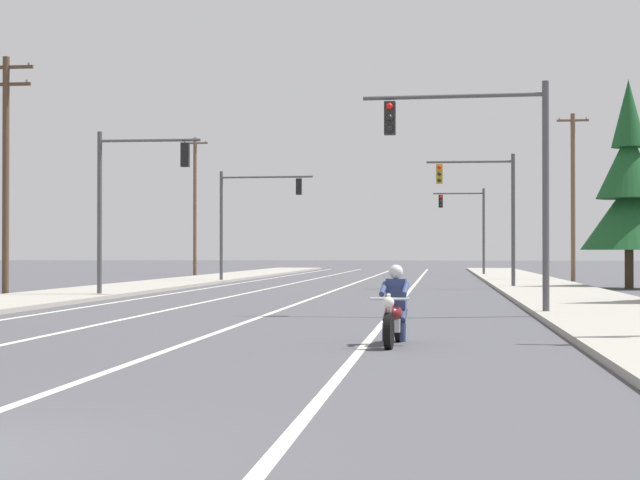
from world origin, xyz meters
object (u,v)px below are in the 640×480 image
object	(u,v)px
traffic_signal_near_right	(492,161)
traffic_signal_far_right	(469,219)
conifer_tree_right_verge_far	(629,193)
traffic_signal_near_left	(128,189)
utility_pole_left_far	(195,204)
utility_pole_right_far	(573,194)
traffic_signal_mid_left	(248,208)
traffic_signal_mid_right	(488,201)
utility_pole_left_near	(6,167)
motorcycle_with_rider	(395,313)

from	to	relation	value
traffic_signal_near_right	traffic_signal_far_right	size ratio (longest dim) A/B	1.00
conifer_tree_right_verge_far	traffic_signal_near_right	bearing A→B (deg)	-108.74
traffic_signal_near_left	traffic_signal_far_right	xyz separation A→B (m)	(13.60, 36.88, -0.02)
traffic_signal_near_right	utility_pole_left_far	xyz separation A→B (m)	(-19.09, 46.12, 1.08)
traffic_signal_far_right	utility_pole_right_far	bearing A→B (deg)	-66.91
traffic_signal_mid_left	utility_pole_left_far	distance (m)	18.37
traffic_signal_mid_right	traffic_signal_mid_left	world-z (taller)	same
utility_pole_left_near	utility_pole_right_far	distance (m)	33.69
motorcycle_with_rider	utility_pole_right_far	bearing A→B (deg)	78.85
utility_pole_right_far	conifer_tree_right_verge_far	bearing A→B (deg)	-85.25
traffic_signal_near_left	traffic_signal_mid_left	size ratio (longest dim) A/B	1.00
utility_pole_left_near	conifer_tree_right_verge_far	bearing A→B (deg)	24.47
traffic_signal_near_right	utility_pole_left_far	distance (m)	49.93
utility_pole_left_near	traffic_signal_mid_right	bearing A→B (deg)	29.63
utility_pole_right_far	utility_pole_left_far	bearing A→B (deg)	153.73
traffic_signal_near_right	traffic_signal_mid_left	distance (m)	31.57
traffic_signal_near_right	traffic_signal_mid_left	bearing A→B (deg)	112.40
utility_pole_left_far	conifer_tree_right_verge_far	size ratio (longest dim) A/B	1.03
traffic_signal_mid_right	utility_pole_right_far	distance (m)	14.18
utility_pole_left_near	traffic_signal_near_left	bearing A→B (deg)	-1.51
traffic_signal_mid_left	traffic_signal_near_right	bearing A→B (deg)	-67.60
traffic_signal_far_right	utility_pole_right_far	distance (m)	14.28
traffic_signal_near_left	conifer_tree_right_verge_far	xyz separation A→B (m)	(20.20, 11.51, 0.39)
utility_pole_left_far	conifer_tree_right_verge_far	world-z (taller)	utility_pole_left_far
motorcycle_with_rider	traffic_signal_near_left	xyz separation A→B (m)	(-10.78, 18.86, 3.45)
traffic_signal_mid_right	utility_pole_left_far	distance (m)	32.43
traffic_signal_near_left	utility_pole_left_far	xyz separation A→B (m)	(-6.14, 36.27, 1.14)
utility_pole_left_far	utility_pole_left_near	bearing A→B (deg)	-87.91
traffic_signal_mid_left	utility_pole_left_near	world-z (taller)	utility_pole_left_near
traffic_signal_near_right	traffic_signal_mid_left	xyz separation A→B (m)	(-12.03, 29.19, 0.02)
motorcycle_with_rider	utility_pole_left_far	world-z (taller)	utility_pole_left_far
traffic_signal_mid_right	conifer_tree_right_verge_far	world-z (taller)	conifer_tree_right_verge_far
traffic_signal_far_right	utility_pole_left_near	xyz separation A→B (m)	(-18.41, -36.75, 0.89)
traffic_signal_near_right	conifer_tree_right_verge_far	distance (m)	22.56
traffic_signal_far_right	utility_pole_left_near	size ratio (longest dim) A/B	0.68
traffic_signal_near_left	conifer_tree_right_verge_far	size ratio (longest dim) A/B	0.64
traffic_signal_near_left	motorcycle_with_rider	bearing A→B (deg)	-60.24
utility_pole_right_far	motorcycle_with_rider	bearing A→B (deg)	-101.15
traffic_signal_near_left	traffic_signal_mid_left	distance (m)	19.36
traffic_signal_near_right	utility_pole_left_far	bearing A→B (deg)	112.49
traffic_signal_mid_right	traffic_signal_mid_left	bearing A→B (deg)	146.09
traffic_signal_far_right	traffic_signal_mid_right	bearing A→B (deg)	-89.61
motorcycle_with_rider	conifer_tree_right_verge_far	distance (m)	32.04
conifer_tree_right_verge_far	traffic_signal_mid_left	bearing A→B (deg)	157.90
traffic_signal_near_right	traffic_signal_near_left	bearing A→B (deg)	142.76
utility_pole_left_near	traffic_signal_far_right	bearing A→B (deg)	63.39
traffic_signal_near_right	traffic_signal_mid_left	world-z (taller)	same
traffic_signal_near_right	conifer_tree_right_verge_far	bearing A→B (deg)	71.26
traffic_signal_mid_left	utility_pole_left_far	bearing A→B (deg)	112.65
motorcycle_with_rider	traffic_signal_far_right	xyz separation A→B (m)	(2.81, 55.74, 3.43)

